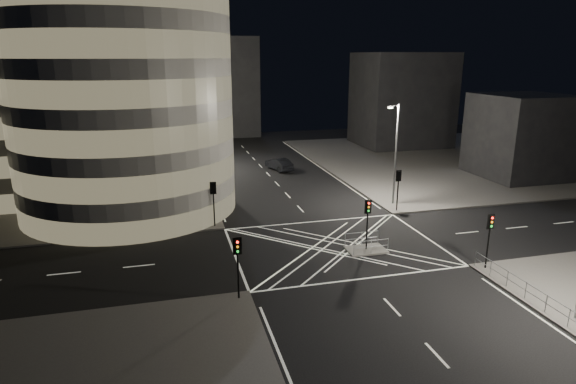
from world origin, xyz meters
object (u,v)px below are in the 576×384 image
object	(u,v)px
traffic_signal_nr	(490,231)
central_island	(366,250)
traffic_signal_island	(368,215)
street_lamp_right_far	(395,151)
traffic_signal_fl	(213,196)
traffic_signal_nl	(238,257)
street_lamp_left_near	(200,155)
traffic_signal_fr	(398,183)
street_lamp_left_far	(188,128)
sedan	(279,164)

from	to	relation	value
traffic_signal_nr	central_island	bearing A→B (deg)	142.07
traffic_signal_island	street_lamp_right_far	bearing A→B (deg)	54.70
traffic_signal_fl	traffic_signal_nl	bearing A→B (deg)	-90.00
central_island	street_lamp_left_near	distance (m)	18.52
central_island	street_lamp_left_near	bearing A→B (deg)	130.27
traffic_signal_fr	traffic_signal_fl	bearing A→B (deg)	180.00
traffic_signal_nl	traffic_signal_nr	bearing A→B (deg)	0.00
traffic_signal_fr	traffic_signal_island	size ratio (longest dim) A/B	1.00
traffic_signal_nl	traffic_signal_fr	bearing A→B (deg)	37.69
street_lamp_left_far	traffic_signal_island	bearing A→B (deg)	-70.05
traffic_signal_island	traffic_signal_fl	bearing A→B (deg)	142.46
traffic_signal_fr	central_island	bearing A→B (deg)	-129.33
traffic_signal_fl	street_lamp_left_near	size ratio (longest dim) A/B	0.40
traffic_signal_island	street_lamp_right_far	xyz separation A→B (m)	(7.44, 10.50, 2.63)
traffic_signal_nr	street_lamp_left_far	size ratio (longest dim) A/B	0.40
traffic_signal_nl	traffic_signal_fr	xyz separation A→B (m)	(17.60, 13.60, 0.00)
street_lamp_left_far	traffic_signal_nl	bearing A→B (deg)	-89.01
traffic_signal_fr	street_lamp_left_near	distance (m)	19.14
traffic_signal_nr	traffic_signal_fl	bearing A→B (deg)	142.31
traffic_signal_nl	traffic_signal_fr	world-z (taller)	same
street_lamp_left_near	sedan	size ratio (longest dim) A/B	2.05
traffic_signal_fl	street_lamp_left_far	xyz separation A→B (m)	(-0.64, 23.20, 2.63)
central_island	street_lamp_right_far	distance (m)	13.98
traffic_signal_nl	street_lamp_right_far	distance (m)	24.27
traffic_signal_nr	street_lamp_left_far	xyz separation A→B (m)	(-18.24, 36.80, 2.63)
traffic_signal_nl	street_lamp_left_far	size ratio (longest dim) A/B	0.40
street_lamp_right_far	sedan	bearing A→B (deg)	112.73
street_lamp_left_near	street_lamp_right_far	bearing A→B (deg)	-9.03
traffic_signal_nr	street_lamp_right_far	bearing A→B (deg)	87.70
central_island	traffic_signal_island	bearing A→B (deg)	0.00
traffic_signal_nr	street_lamp_left_near	size ratio (longest dim) A/B	0.40
traffic_signal_nr	street_lamp_left_near	xyz separation A→B (m)	(-18.24, 18.80, 2.63)
traffic_signal_nl	sedan	size ratio (longest dim) A/B	0.82
street_lamp_left_far	street_lamp_right_far	bearing A→B (deg)	-48.06
traffic_signal_nl	traffic_signal_nr	world-z (taller)	same
traffic_signal_island	street_lamp_left_near	bearing A→B (deg)	130.27
central_island	street_lamp_left_far	distance (m)	33.95
street_lamp_left_far	traffic_signal_nr	bearing A→B (deg)	-63.64
traffic_signal_fl	traffic_signal_nl	size ratio (longest dim) A/B	1.00
central_island	sedan	bearing A→B (deg)	90.18
street_lamp_left_near	street_lamp_left_far	distance (m)	18.00
street_lamp_right_far	traffic_signal_nr	bearing A→B (deg)	-92.30
traffic_signal_nr	street_lamp_left_far	world-z (taller)	street_lamp_left_far
traffic_signal_fr	traffic_signal_island	xyz separation A→B (m)	(-6.80, -8.30, 0.00)
central_island	street_lamp_right_far	bearing A→B (deg)	54.70
central_island	street_lamp_left_far	bearing A→B (deg)	109.95
central_island	traffic_signal_fr	bearing A→B (deg)	50.67
street_lamp_left_near	street_lamp_right_far	world-z (taller)	same
street_lamp_left_far	street_lamp_left_near	bearing A→B (deg)	-90.00
traffic_signal_fl	street_lamp_right_far	bearing A→B (deg)	6.88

